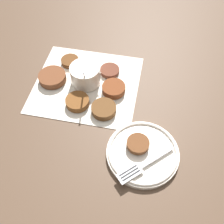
% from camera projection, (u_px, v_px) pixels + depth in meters
% --- Properties ---
extents(ground_plane, '(4.00, 4.00, 0.00)m').
position_uv_depth(ground_plane, '(93.00, 92.00, 0.79)').
color(ground_plane, '#4C3828').
extents(napkin, '(0.33, 0.31, 0.00)m').
position_uv_depth(napkin, '(87.00, 84.00, 0.81)').
color(napkin, silver).
rests_on(napkin, ground_plane).
extents(sauce_bowl, '(0.10, 0.11, 0.11)m').
position_uv_depth(sauce_bowl, '(86.00, 76.00, 0.79)').
color(sauce_bowl, silver).
rests_on(sauce_bowl, napkin).
extents(fritter_0, '(0.08, 0.08, 0.02)m').
position_uv_depth(fritter_0, '(52.00, 77.00, 0.81)').
color(fritter_0, brown).
rests_on(fritter_0, napkin).
extents(fritter_1, '(0.06, 0.06, 0.01)m').
position_uv_depth(fritter_1, '(110.00, 71.00, 0.83)').
color(fritter_1, brown).
rests_on(fritter_1, napkin).
extents(fritter_2, '(0.06, 0.06, 0.01)m').
position_uv_depth(fritter_2, '(70.00, 61.00, 0.85)').
color(fritter_2, '#573319').
rests_on(fritter_2, napkin).
extents(fritter_3, '(0.07, 0.07, 0.02)m').
position_uv_depth(fritter_3, '(77.00, 102.00, 0.75)').
color(fritter_3, brown).
rests_on(fritter_3, napkin).
extents(fritter_4, '(0.07, 0.07, 0.02)m').
position_uv_depth(fritter_4, '(114.00, 89.00, 0.78)').
color(fritter_4, brown).
rests_on(fritter_4, napkin).
extents(fritter_5, '(0.07, 0.07, 0.02)m').
position_uv_depth(fritter_5, '(104.00, 109.00, 0.74)').
color(fritter_5, brown).
rests_on(fritter_5, napkin).
extents(serving_plate, '(0.18, 0.18, 0.02)m').
position_uv_depth(serving_plate, '(143.00, 153.00, 0.66)').
color(serving_plate, silver).
rests_on(serving_plate, ground_plane).
extents(fritter_on_plate, '(0.06, 0.06, 0.01)m').
position_uv_depth(fritter_on_plate, '(138.00, 144.00, 0.66)').
color(fritter_on_plate, brown).
rests_on(fritter_on_plate, serving_plate).
extents(fork, '(0.13, 0.13, 0.00)m').
position_uv_depth(fork, '(141.00, 167.00, 0.63)').
color(fork, silver).
rests_on(fork, serving_plate).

